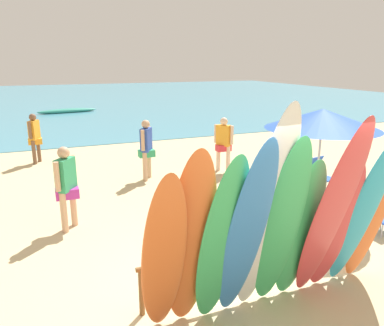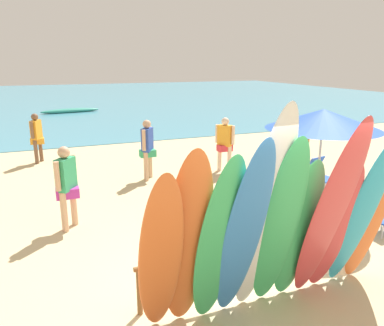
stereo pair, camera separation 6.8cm
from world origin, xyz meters
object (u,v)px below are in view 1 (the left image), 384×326
object	(u,v)px
beach_chair_red	(355,188)
surfboard_green_6	(300,232)
surfboard_orange_1	(190,245)
beachgoer_near_rack	(35,135)
surfboard_teal_9	(361,216)
beach_umbrella	(322,119)
surfboard_rack	(256,252)
beachgoer_photographing	(224,141)
surfboard_green_2	(221,245)
beach_chair_blue	(375,208)
surfboard_orange_10	(375,208)
surfboard_blue_3	(246,235)
surfboard_white_4	(266,216)
surfboard_red_8	(335,228)
surfboard_green_5	(281,227)
beachgoer_by_water	(66,183)
surfboard_red_7	(331,214)
distant_boat	(67,111)
beachgoer_midbeach	(146,146)
beach_chair_striped	(317,172)
surfboard_orange_0	(163,260)
beachgoer_strolling	(298,158)

from	to	relation	value
beach_chair_red	surfboard_green_6	bearing A→B (deg)	-158.27
surfboard_orange_1	beachgoer_near_rack	xyz separation A→B (m)	(-1.64, 9.02, -0.28)
surfboard_teal_9	beach_umbrella	distance (m)	2.94
surfboard_rack	beachgoer_photographing	bearing A→B (deg)	67.79
surfboard_green_2	beach_chair_blue	distance (m)	4.35
surfboard_orange_10	beach_umbrella	size ratio (longest dim) A/B	1.08
surfboard_orange_10	beachgoer_near_rack	distance (m)	10.01
surfboard_rack	surfboard_blue_3	distance (m)	1.13
surfboard_white_4	surfboard_red_8	distance (m)	1.19
surfboard_green_5	beachgoer_by_water	distance (m)	4.25
surfboard_green_6	surfboard_red_7	size ratio (longest dim) A/B	0.78
surfboard_blue_3	beach_umbrella	bearing A→B (deg)	36.46
distant_boat	beachgoer_by_water	bearing A→B (deg)	-94.02
surfboard_white_4	surfboard_orange_1	bearing A→B (deg)	172.65
surfboard_orange_10	beach_chair_red	xyz separation A→B (m)	(2.16, 2.41, -0.76)
beachgoer_photographing	distant_boat	xyz separation A→B (m)	(-3.26, 15.02, -0.79)
surfboard_orange_1	beachgoer_midbeach	size ratio (longest dim) A/B	1.49
beach_chair_striped	beachgoer_midbeach	bearing A→B (deg)	136.47
surfboard_orange_0	surfboard_blue_3	world-z (taller)	surfboard_blue_3
surfboard_white_4	beachgoer_by_water	distance (m)	4.16
surfboard_rack	surfboard_green_5	size ratio (longest dim) A/B	1.39
surfboard_orange_0	beach_chair_blue	size ratio (longest dim) A/B	2.91
surfboard_orange_1	beach_chair_striped	size ratio (longest dim) A/B	3.02
surfboard_teal_9	surfboard_green_6	bearing A→B (deg)	174.02
beach_chair_striped	distant_boat	distance (m)	17.90
beach_chair_blue	beach_chair_striped	size ratio (longest dim) A/B	0.97
surfboard_blue_3	surfboard_white_4	world-z (taller)	surfboard_white_4
surfboard_orange_1	surfboard_green_6	xyz separation A→B (m)	(1.54, 0.08, -0.15)
beachgoer_photographing	surfboard_green_6	bearing A→B (deg)	-55.79
surfboard_white_4	distant_boat	distance (m)	21.05
surfboard_orange_1	surfboard_teal_9	bearing A→B (deg)	2.70
beach_chair_blue	surfboard_red_8	bearing A→B (deg)	-149.83
surfboard_red_8	surfboard_rack	bearing A→B (deg)	151.05
surfboard_green_5	surfboard_orange_10	world-z (taller)	surfboard_orange_10
beachgoer_near_rack	beach_chair_blue	world-z (taller)	beachgoer_near_rack
beachgoer_midbeach	beachgoer_by_water	size ratio (longest dim) A/B	1.01
beach_umbrella	surfboard_green_5	bearing A→B (deg)	-137.23
surfboard_red_7	beachgoer_midbeach	xyz separation A→B (m)	(-0.69, 6.18, -0.36)
surfboard_orange_0	beachgoer_by_water	world-z (taller)	surfboard_orange_0
surfboard_orange_1	surfboard_orange_10	world-z (taller)	surfboard_orange_10
surfboard_red_8	surfboard_green_5	bearing A→B (deg)	-173.85
surfboard_green_5	beachgoer_midbeach	size ratio (longest dim) A/B	1.50
surfboard_blue_3	beachgoer_midbeach	size ratio (longest dim) A/B	1.56
beachgoer_midbeach	beach_chair_red	bearing A→B (deg)	-99.99
beach_umbrella	distant_boat	bearing A→B (deg)	101.10
beach_chair_red	surfboard_orange_10	bearing A→B (deg)	-145.21
surfboard_rack	beach_umbrella	distance (m)	3.48
surfboard_red_7	beachgoer_strolling	distance (m)	4.07
beachgoer_strolling	beachgoer_near_rack	world-z (taller)	beachgoer_strolling
surfboard_orange_1	surfboard_orange_10	distance (m)	2.73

